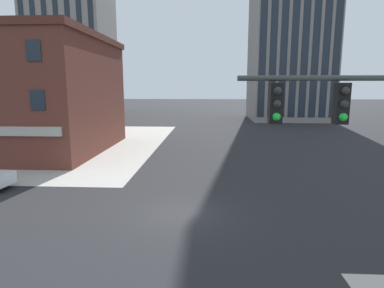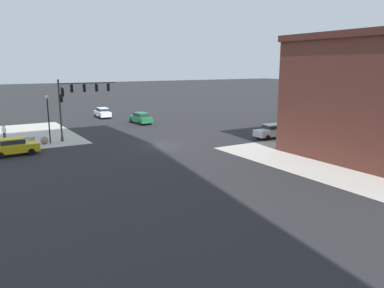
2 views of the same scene
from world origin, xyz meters
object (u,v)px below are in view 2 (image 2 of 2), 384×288
car_main_northbound_far (13,146)px  bollard_sphere_curb_c (11,143)px  traffic_signal_main (74,98)px  street_lamp_corner_near (48,113)px  pedestrian_near_bench (4,132)px  bollard_sphere_curb_a (44,140)px  car_main_southbound_near (307,116)px  car_main_southbound_far (273,131)px  bollard_sphere_curb_b (31,141)px  car_cross_eastbound (141,118)px  bollard_sphere_curb_d (1,144)px  bench_near_signal (26,139)px  car_main_northbound_near (103,112)px

car_main_northbound_far → bollard_sphere_curb_c: bearing=-93.3°
traffic_signal_main → street_lamp_corner_near: 3.40m
pedestrian_near_bench → street_lamp_corner_near: (-4.11, 4.93, 2.37)m
bollard_sphere_curb_a → car_main_southbound_near: 37.24m
bollard_sphere_curb_c → car_main_southbound_far: (-27.04, 11.13, 0.50)m
bollard_sphere_curb_b → street_lamp_corner_near: bearing=178.7°
traffic_signal_main → car_cross_eastbound: bearing=-146.4°
bollard_sphere_curb_d → bench_near_signal: size_ratio=0.46×
car_cross_eastbound → pedestrian_near_bench: bearing=9.0°
car_main_southbound_near → car_cross_eastbound: (21.96, -11.98, 0.00)m
street_lamp_corner_near → car_main_northbound_near: bearing=-124.3°
car_cross_eastbound → street_lamp_corner_near: bearing=28.6°
bollard_sphere_curb_d → car_main_southbound_near: size_ratio=0.18×
street_lamp_corner_near → bollard_sphere_curb_b: bearing=-1.3°
bollard_sphere_curb_c → car_cross_eastbound: car_cross_eastbound is taller
pedestrian_near_bench → car_main_southbound_far: (-27.21, 15.71, -0.04)m
street_lamp_corner_near → car_cross_eastbound: 16.60m
bollard_sphere_curb_a → car_main_northbound_far: size_ratio=0.18×
car_main_southbound_far → bollard_sphere_curb_d: bearing=-21.7°
bench_near_signal → car_main_northbound_far: bearing=72.4°
car_cross_eastbound → bollard_sphere_curb_c: bearing=22.2°
bench_near_signal → bollard_sphere_curb_d: bearing=34.0°
car_main_northbound_far → street_lamp_corner_near: bearing=-134.5°
bollard_sphere_curb_d → car_main_northbound_near: bearing=-134.6°
traffic_signal_main → car_main_southbound_far: traffic_signal_main is taller
bollard_sphere_curb_b → pedestrian_near_bench: (2.15, -4.89, 0.54)m
bollard_sphere_curb_c → pedestrian_near_bench: pedestrian_near_bench is taller
traffic_signal_main → street_lamp_corner_near: size_ratio=1.32×
bollard_sphere_curb_d → car_main_southbound_far: size_ratio=0.18×
car_main_southbound_near → bollard_sphere_curb_a: bearing=-6.2°
bollard_sphere_curb_d → car_main_northbound_far: (-0.65, 4.65, 0.50)m
pedestrian_near_bench → bollard_sphere_curb_b: bearing=113.8°
car_main_southbound_near → car_main_southbound_far: same height
bollard_sphere_curb_a → car_cross_eastbound: bearing=-152.1°
traffic_signal_main → bollard_sphere_curb_b: bearing=2.8°
pedestrian_near_bench → street_lamp_corner_near: street_lamp_corner_near is taller
pedestrian_near_bench → car_main_northbound_near: car_main_northbound_near is taller
car_main_southbound_far → traffic_signal_main: bearing=-28.8°
bollard_sphere_curb_d → car_main_southbound_far: car_main_southbound_far is taller
traffic_signal_main → car_main_northbound_far: (7.21, 4.56, -3.95)m
bollard_sphere_curb_a → bollard_sphere_curb_b: bearing=-7.6°
bollard_sphere_curb_d → car_main_northbound_far: size_ratio=0.18×
bollard_sphere_curb_a → car_main_southbound_far: size_ratio=0.18×
street_lamp_corner_near → car_main_southbound_far: size_ratio=1.17×
bollard_sphere_curb_d → bench_near_signal: bollard_sphere_curb_d is taller
bollard_sphere_curb_c → car_cross_eastbound: bearing=-157.8°
bollard_sphere_curb_a → bollard_sphere_curb_c: bearing=-8.3°
bollard_sphere_curb_d → car_cross_eastbound: bearing=-158.8°
street_lamp_corner_near → car_main_southbound_near: (-36.37, 4.13, -2.41)m
pedestrian_near_bench → car_main_southbound_near: car_main_southbound_near is taller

